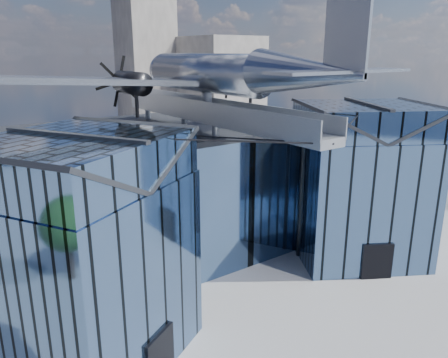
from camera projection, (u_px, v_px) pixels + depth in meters
ground_plane at (241, 288)px, 29.52m from camera, size 120.00×120.00×0.00m
museum at (194, 189)px, 32.49m from camera, size 32.88×24.50×17.60m
bg_towers at (47, 88)px, 66.83m from camera, size 77.00×24.50×26.00m
tree_side_e at (385, 153)px, 54.30m from camera, size 3.84×3.84×4.67m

